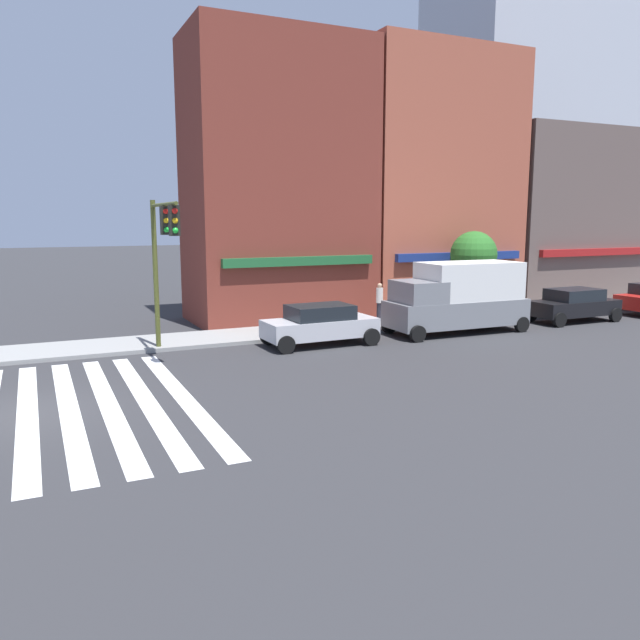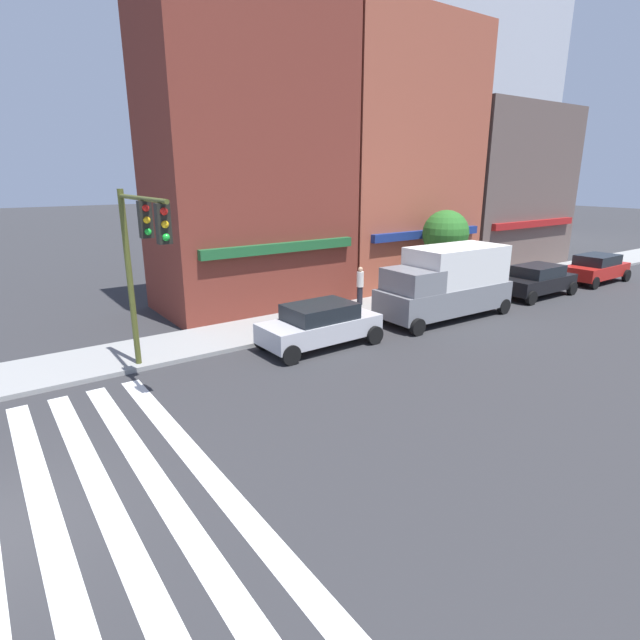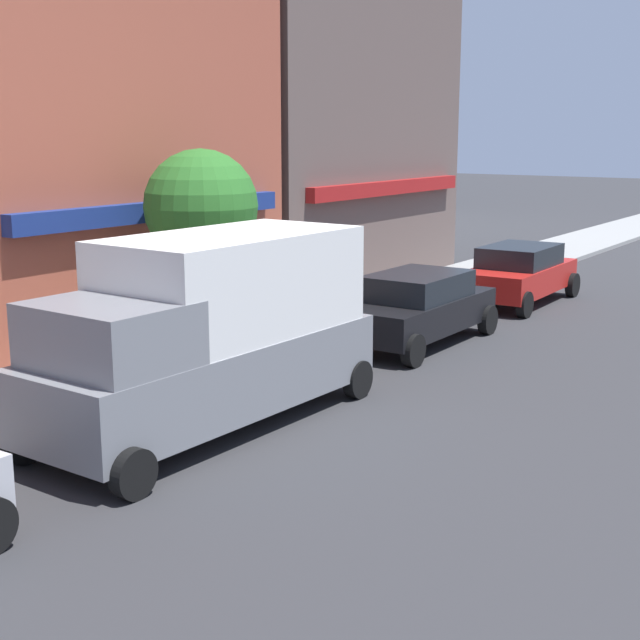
% 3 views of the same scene
% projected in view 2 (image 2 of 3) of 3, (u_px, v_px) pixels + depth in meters
% --- Properties ---
extents(storefront_row, '(27.36, 5.30, 13.55)m').
position_uv_depth(storefront_row, '(392.00, 169.00, 26.78)').
color(storefront_row, maroon).
rests_on(storefront_row, ground_plane).
extents(traffic_signal, '(0.32, 4.11, 5.56)m').
position_uv_depth(traffic_signal, '(141.00, 248.00, 13.65)').
color(traffic_signal, '#474C1E').
rests_on(traffic_signal, ground_plane).
extents(sedan_silver, '(4.44, 2.02, 1.59)m').
position_uv_depth(sedan_silver, '(320.00, 324.00, 17.69)').
color(sedan_silver, '#B7B7BC').
rests_on(sedan_silver, ground_plane).
extents(box_truck_grey, '(6.25, 2.42, 3.04)m').
position_uv_depth(box_truck_grey, '(447.00, 282.00, 21.12)').
color(box_truck_grey, slate).
rests_on(box_truck_grey, ground_plane).
extents(sedan_black, '(4.40, 2.02, 1.59)m').
position_uv_depth(sedan_black, '(537.00, 280.00, 25.09)').
color(sedan_black, black).
rests_on(sedan_black, ground_plane).
extents(sedan_red, '(4.44, 2.02, 1.59)m').
position_uv_depth(sedan_red, '(596.00, 268.00, 28.32)').
color(sedan_red, '#B21E19').
rests_on(sedan_red, ground_plane).
extents(pedestrian_white_shirt, '(0.32, 0.32, 1.77)m').
position_uv_depth(pedestrian_white_shirt, '(360.00, 285.00, 22.84)').
color(pedestrian_white_shirt, '#23232D').
rests_on(pedestrian_white_shirt, sidewalk_left).
extents(street_tree, '(2.26, 2.26, 4.15)m').
position_uv_depth(street_tree, '(446.00, 234.00, 24.52)').
color(street_tree, brown).
rests_on(street_tree, sidewalk_left).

